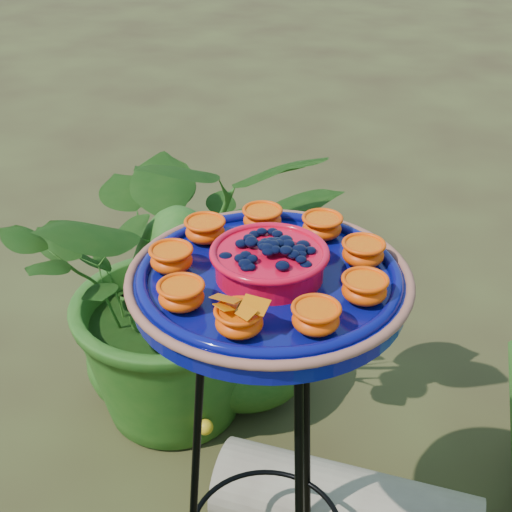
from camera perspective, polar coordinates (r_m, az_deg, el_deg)
name	(u,v)px	position (r m, az deg, el deg)	size (l,w,h in m)	color
tripod_stand	(267,449)	(1.30, 0.91, -15.18)	(0.36, 0.36, 0.82)	black
feeder_dish	(269,277)	(1.07, 1.06, -1.65)	(0.50, 0.50, 0.10)	#080B61
driftwood_log	(344,509)	(1.75, 7.08, -19.48)	(0.20, 0.20, 0.60)	tan
shrub_back_left	(180,274)	(1.88, -6.07, -1.42)	(0.80, 0.69, 0.88)	#215316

